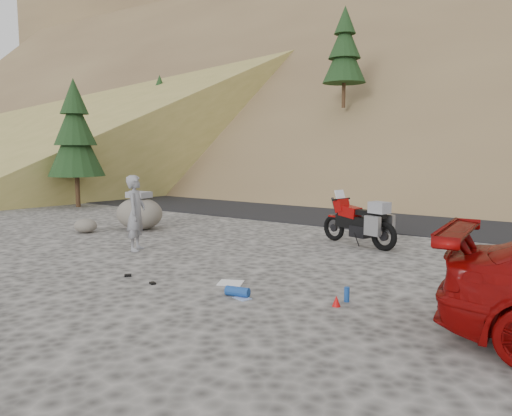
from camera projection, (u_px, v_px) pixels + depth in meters
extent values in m
plane|color=#3C3A38|center=(224.00, 265.00, 10.00)|extent=(140.00, 140.00, 0.00)
cube|color=black|center=(385.00, 216.00, 17.34)|extent=(120.00, 7.00, 0.05)
cube|color=olive|center=(96.00, 152.00, 43.07)|extent=(45.29, 46.00, 24.26)
cylinder|color=#352413|center=(344.00, 92.00, 23.09)|extent=(0.17, 0.17, 1.40)
cone|color=black|center=(344.00, 58.00, 22.91)|extent=(2.00, 2.00, 2.25)
cone|color=black|center=(345.00, 39.00, 22.80)|extent=(1.50, 1.50, 1.76)
cone|color=black|center=(345.00, 20.00, 22.70)|extent=(1.00, 1.00, 1.26)
cylinder|color=#352413|center=(161.00, 129.00, 32.82)|extent=(0.15, 0.15, 1.26)
cone|color=black|center=(160.00, 108.00, 32.65)|extent=(1.80, 1.80, 2.03)
cone|color=black|center=(160.00, 96.00, 32.56)|extent=(1.35, 1.35, 1.58)
cone|color=black|center=(160.00, 84.00, 32.47)|extent=(0.90, 0.90, 1.13)
cylinder|color=#352413|center=(78.00, 188.00, 19.81)|extent=(0.18, 0.18, 1.54)
cone|color=black|center=(76.00, 145.00, 19.61)|extent=(2.20, 2.20, 2.47)
cone|color=black|center=(75.00, 120.00, 19.50)|extent=(1.65, 1.65, 1.93)
cone|color=black|center=(74.00, 96.00, 19.38)|extent=(1.10, 1.10, 1.39)
torus|color=black|center=(334.00, 228.00, 12.62)|extent=(0.66, 0.31, 0.66)
cylinder|color=black|center=(334.00, 228.00, 12.62)|extent=(0.21, 0.12, 0.20)
torus|color=black|center=(384.00, 236.00, 11.42)|extent=(0.71, 0.34, 0.70)
cylinder|color=black|center=(384.00, 236.00, 11.42)|extent=(0.23, 0.14, 0.22)
cylinder|color=black|center=(337.00, 214.00, 12.52)|extent=(0.37, 0.17, 0.81)
cylinder|color=black|center=(341.00, 199.00, 12.36)|extent=(0.22, 0.60, 0.04)
cube|color=black|center=(357.00, 223.00, 12.01)|extent=(1.21, 0.58, 0.30)
cube|color=black|center=(360.00, 231.00, 11.96)|extent=(0.52, 0.42, 0.28)
cube|color=maroon|center=(350.00, 212.00, 12.16)|extent=(0.59, 0.44, 0.31)
cube|color=maroon|center=(342.00, 206.00, 12.36)|extent=(0.39, 0.41, 0.35)
cube|color=silver|center=(340.00, 195.00, 12.38)|extent=(0.20, 0.32, 0.25)
cube|color=black|center=(366.00, 213.00, 11.79)|extent=(0.59, 0.37, 0.12)
cube|color=black|center=(378.00, 216.00, 11.50)|extent=(0.39, 0.27, 0.10)
cube|color=#BABABF|center=(372.00, 226.00, 11.33)|extent=(0.42, 0.23, 0.45)
cube|color=#BABABF|center=(387.00, 224.00, 11.65)|extent=(0.42, 0.23, 0.45)
cube|color=gray|center=(379.00, 208.00, 11.46)|extent=(0.50, 0.45, 0.26)
cube|color=maroon|center=(334.00, 216.00, 12.59)|extent=(0.32, 0.20, 0.04)
cylinder|color=black|center=(357.00, 239.00, 11.83)|extent=(0.08, 0.21, 0.36)
cylinder|color=#BABABF|center=(373.00, 233.00, 11.48)|extent=(0.46, 0.22, 0.13)
imported|color=gray|center=(137.00, 250.00, 11.49)|extent=(0.67, 0.75, 1.73)
ellipsoid|color=#615D53|center=(139.00, 214.00, 14.35)|extent=(1.57, 1.39, 0.92)
cube|color=gray|center=(139.00, 195.00, 14.29)|extent=(0.68, 0.55, 0.18)
ellipsoid|color=#615D53|center=(86.00, 226.00, 13.82)|extent=(0.72, 0.66, 0.39)
cube|color=white|center=(231.00, 283.00, 8.68)|extent=(0.54, 0.51, 0.01)
cylinder|color=navy|center=(237.00, 292.00, 7.90)|extent=(0.41, 0.23, 0.16)
cylinder|color=navy|center=(347.00, 294.00, 7.62)|extent=(0.09, 0.09, 0.23)
cone|color=red|center=(336.00, 301.00, 7.40)|extent=(0.16, 0.16, 0.16)
cube|color=black|center=(153.00, 283.00, 8.62)|extent=(0.14, 0.13, 0.03)
cube|color=black|center=(128.00, 275.00, 9.13)|extent=(0.15, 0.16, 0.04)
cube|color=#7F96C5|center=(242.00, 298.00, 7.80)|extent=(0.31, 0.26, 0.01)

